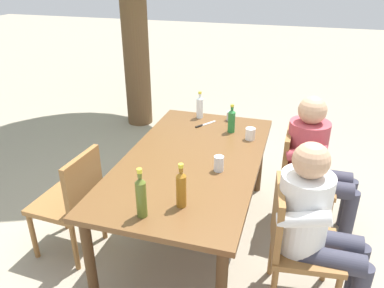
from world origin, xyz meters
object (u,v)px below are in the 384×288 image
Objects in this scene: chair_far_left at (73,199)px; bottle_olive at (141,196)px; bottle_amber at (181,188)px; table_knife at (204,125)px; dining_table at (192,167)px; cup_steel at (230,116)px; bottle_green at (232,120)px; backpack_by_far_side at (194,138)px; cup_white at (250,134)px; person_in_white_shirt at (315,159)px; cup_glass at (219,164)px; person_in_plaid_shirt at (315,221)px; bottle_clear at (200,107)px; chair_near_right at (299,175)px; chair_near_left at (294,240)px.

chair_far_left is 0.91m from bottle_olive.
bottle_amber is 1.39× the size of table_knife.
cup_steel is (0.84, -0.13, 0.12)m from dining_table.
bottle_green is 1.21× the size of table_knife.
bottle_green is at bearing -45.06° from chair_far_left.
bottle_amber reaches higher than backpack_by_far_side.
chair_far_left is 1.46m from bottle_green.
bottle_amber is at bearing -165.86° from backpack_by_far_side.
bottle_green is at bearing 59.58° from cup_white.
cup_steel is (0.41, 0.79, 0.13)m from person_in_white_shirt.
bottle_amber is 0.25m from bottle_olive.
bottle_olive reaches higher than cup_glass.
cup_white is (0.89, -1.19, 0.30)m from chair_far_left.
chair_far_left reaches higher than cup_white.
backpack_by_far_side is at bearing 22.89° from table_knife.
dining_table is 0.81m from bottle_olive.
dining_table is 1.60× the size of person_in_plaid_shirt.
backpack_by_far_side is (2.03, 0.51, -0.64)m from bottle_amber.
dining_table is at bearing -173.31° from table_knife.
bottle_olive reaches higher than cup_white.
bottle_olive reaches higher than bottle_clear.
bottle_amber is at bearing 166.54° from cup_white.
person_in_plaid_shirt reaches higher than dining_table.
bottle_amber is (-0.19, -0.93, 0.38)m from chair_far_left.
chair_near_left is at bearing -179.96° from chair_near_right.
backpack_by_far_side is at bearing 15.67° from dining_table.
chair_far_left is 1.61m from cup_steel.
cup_white is (-0.37, -0.25, 0.01)m from cup_steel.
dining_table is 7.35× the size of bottle_green.
bottle_green is at bearing -124.70° from bottle_clear.
cup_white reaches higher than table_knife.
person_in_plaid_shirt is at bearing -85.01° from chair_near_left.
chair_near_left is 1.47m from cup_steel.
cup_glass is at bearing 129.00° from person_in_white_shirt.
cup_steel is at bearing 33.52° from cup_white.
person_in_white_shirt is at bearing -110.05° from bottle_clear.
cup_white is at bearing -120.42° from bottle_green.
person_in_plaid_shirt is at bearing -89.84° from chair_far_left.
backpack_by_far_side is (1.83, 1.32, -0.43)m from person_in_plaid_shirt.
cup_glass is (0.30, -1.05, 0.31)m from chair_far_left.
cup_white is at bearing 31.60° from person_in_plaid_shirt.
person_in_plaid_shirt reaches higher than backpack_by_far_side.
chair_near_left is 2.22m from backpack_by_far_side.
cup_glass is at bearing -14.13° from bottle_amber.
bottle_amber is (-0.62, -0.12, 0.20)m from dining_table.
person_in_plaid_shirt is at bearing -143.74° from bottle_green.
dining_table is 8.89× the size of table_knife.
bottle_amber reaches higher than cup_glass.
dining_table is 18.65× the size of cup_white.
person_in_plaid_shirt is at bearing -148.40° from cup_white.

